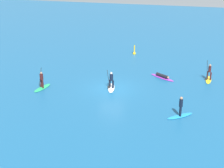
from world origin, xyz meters
TOP-DOWN VIEW (x-y plane):
  - ground_plane at (0.00, 0.00)m, footprint 120.00×120.00m
  - surfer_on_green_board at (-6.91, -1.82)m, footprint 1.11×2.65m
  - surfer_on_white_board at (-0.08, 0.03)m, footprint 1.18×2.67m
  - surfer_on_purple_board at (4.53, 4.54)m, footprint 3.05×2.40m
  - surfer_on_blue_board at (7.24, -4.55)m, footprint 2.30×2.19m
  - surfer_on_yellow_board at (9.48, 5.13)m, footprint 0.71×2.53m
  - marker_buoy at (-0.39, 12.88)m, footprint 0.40×0.40m

SIDE VIEW (x-z plane):
  - ground_plane at x=0.00m, z-range 0.00..0.00m
  - surfer_on_purple_board at x=4.53m, z-range -0.06..0.37m
  - marker_buoy at x=-0.39m, z-range -0.44..0.94m
  - surfer_on_white_board at x=-0.08m, z-range -0.55..1.50m
  - surfer_on_blue_board at x=7.24m, z-range -0.41..1.40m
  - surfer_on_green_board at x=-6.91m, z-range -0.60..1.59m
  - surfer_on_yellow_board at x=9.48m, z-range -0.65..1.66m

